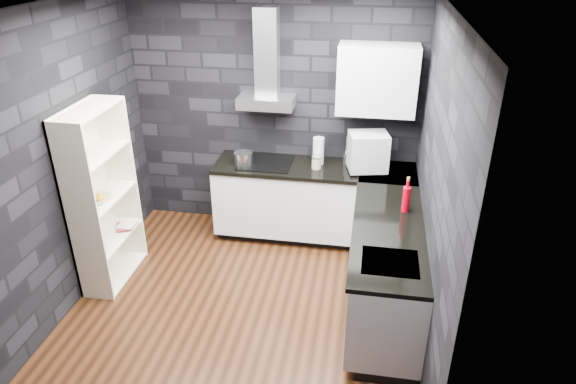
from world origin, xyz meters
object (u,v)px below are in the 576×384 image
(pot, at_px, (243,159))
(glass_vase, at_px, (318,151))
(fruit_bowl, at_px, (98,199))
(red_bottle, at_px, (406,199))
(appliance_garage, at_px, (368,152))
(storage_jar, at_px, (316,163))
(utensil_crock, at_px, (347,159))
(bookshelf, at_px, (103,198))

(pot, height_order, glass_vase, glass_vase)
(glass_vase, xyz_separation_m, fruit_bowl, (-1.95, -1.25, -0.11))
(pot, xyz_separation_m, red_bottle, (1.71, -0.77, 0.05))
(pot, relative_size, appliance_garage, 0.50)
(glass_vase, xyz_separation_m, storage_jar, (-0.00, -0.13, -0.09))
(utensil_crock, height_order, bookshelf, bookshelf)
(pot, bearing_deg, red_bottle, -24.21)
(glass_vase, height_order, appliance_garage, appliance_garage)
(storage_jar, xyz_separation_m, appliance_garage, (0.54, 0.02, 0.16))
(pot, distance_m, glass_vase, 0.82)
(utensil_crock, height_order, fruit_bowl, utensil_crock)
(glass_vase, xyz_separation_m, appliance_garage, (0.53, -0.11, 0.07))
(storage_jar, height_order, appliance_garage, appliance_garage)
(appliance_garage, distance_m, red_bottle, 0.91)
(appliance_garage, height_order, red_bottle, appliance_garage)
(bookshelf, height_order, fruit_bowl, bookshelf)
(red_bottle, relative_size, bookshelf, 0.13)
(utensil_crock, height_order, red_bottle, red_bottle)
(bookshelf, bearing_deg, storage_jar, 34.76)
(red_bottle, xyz_separation_m, bookshelf, (-2.86, -0.23, -0.12))
(pot, xyz_separation_m, bookshelf, (-1.15, -1.00, -0.07))
(storage_jar, distance_m, utensil_crock, 0.36)
(appliance_garage, bearing_deg, pot, 169.69)
(red_bottle, xyz_separation_m, fruit_bowl, (-2.86, -0.32, -0.08))
(pot, relative_size, red_bottle, 0.82)
(utensil_crock, bearing_deg, appliance_garage, -35.41)
(storage_jar, bearing_deg, bookshelf, -152.02)
(storage_jar, height_order, fruit_bowl, storage_jar)
(utensil_crock, relative_size, bookshelf, 0.07)
(pot, relative_size, glass_vase, 0.66)
(pot, height_order, utensil_crock, pot)
(bookshelf, bearing_deg, red_bottle, 11.35)
(pot, xyz_separation_m, storage_jar, (0.80, 0.03, -0.01))
(bookshelf, bearing_deg, fruit_bowl, -83.23)
(glass_vase, distance_m, utensil_crock, 0.33)
(storage_jar, height_order, bookshelf, bookshelf)
(bookshelf, bearing_deg, utensil_crock, 34.88)
(pot, relative_size, utensil_crock, 1.61)
(pot, bearing_deg, storage_jar, 2.47)
(storage_jar, xyz_separation_m, fruit_bowl, (-1.94, -1.12, -0.02))
(bookshelf, bearing_deg, pot, 47.87)
(pot, height_order, storage_jar, pot)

